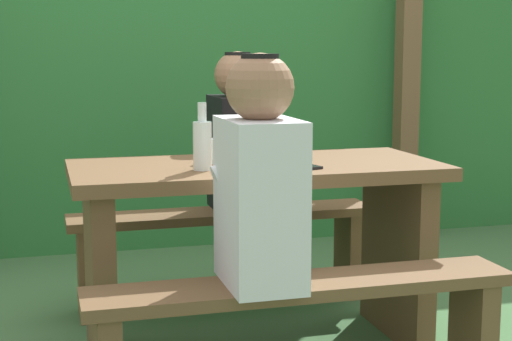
# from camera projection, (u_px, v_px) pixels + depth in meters

# --- Properties ---
(hedge_backdrop) EXTENTS (6.40, 0.69, 1.75)m
(hedge_backdrop) POSITION_uv_depth(u_px,v_px,m) (169.00, 98.00, 4.91)
(hedge_backdrop) COLOR #2C7035
(hedge_backdrop) RESTS_ON ground_plane
(pergola_post_right) EXTENTS (0.12, 0.12, 2.04)m
(pergola_post_right) POSITION_uv_depth(u_px,v_px,m) (407.00, 75.00, 4.76)
(pergola_post_right) COLOR brown
(pergola_post_right) RESTS_ON ground_plane
(picnic_table) EXTENTS (1.40, 0.64, 0.74)m
(picnic_table) POSITION_uv_depth(u_px,v_px,m) (256.00, 224.00, 3.03)
(picnic_table) COLOR brown
(picnic_table) RESTS_ON ground_plane
(bench_near) EXTENTS (1.40, 0.24, 0.45)m
(bench_near) POSITION_uv_depth(u_px,v_px,m) (303.00, 318.00, 2.52)
(bench_near) COLOR brown
(bench_near) RESTS_ON ground_plane
(bench_far) EXTENTS (1.40, 0.24, 0.45)m
(bench_far) POSITION_uv_depth(u_px,v_px,m) (223.00, 238.00, 3.60)
(bench_far) COLOR brown
(bench_far) RESTS_ON ground_plane
(person_white_shirt) EXTENTS (0.25, 0.35, 0.72)m
(person_white_shirt) POSITION_uv_depth(u_px,v_px,m) (260.00, 180.00, 2.41)
(person_white_shirt) COLOR silver
(person_white_shirt) RESTS_ON bench_near
(person_black_coat) EXTENTS (0.25, 0.35, 0.72)m
(person_black_coat) POSITION_uv_depth(u_px,v_px,m) (238.00, 138.00, 3.54)
(person_black_coat) COLOR black
(person_black_coat) RESTS_ON bench_far
(drinking_glass) EXTENTS (0.07, 0.07, 0.09)m
(drinking_glass) POSITION_uv_depth(u_px,v_px,m) (213.00, 151.00, 3.01)
(drinking_glass) COLOR silver
(drinking_glass) RESTS_ON picnic_table
(bottle_left) EXTENTS (0.07, 0.07, 0.24)m
(bottle_left) POSITION_uv_depth(u_px,v_px,m) (202.00, 143.00, 2.82)
(bottle_left) COLOR silver
(bottle_left) RESTS_ON picnic_table
(cell_phone) EXTENTS (0.11, 0.15, 0.01)m
(cell_phone) POSITION_uv_depth(u_px,v_px,m) (304.00, 166.00, 2.89)
(cell_phone) COLOR black
(cell_phone) RESTS_ON picnic_table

